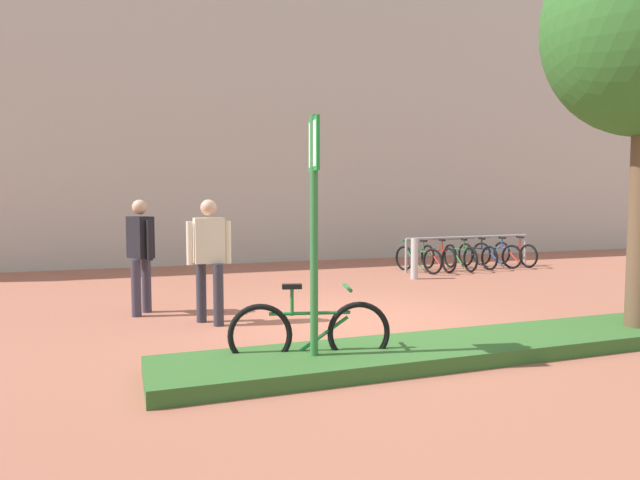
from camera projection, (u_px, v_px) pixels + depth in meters
name	position (u px, v px, depth m)	size (l,w,h in m)	color
ground_plane	(364.00, 321.00, 7.87)	(60.00, 60.00, 0.00)	#9E5B47
building_facade	(241.00, 82.00, 15.36)	(28.00, 1.20, 10.00)	#B2ADA3
planter_strip	(472.00, 346.00, 6.16)	(7.00, 1.10, 0.16)	#336028
parking_sign_post	(314.00, 206.00, 5.42)	(0.08, 0.36, 2.53)	#2D7238
bike_at_sign	(310.00, 333.00, 5.68)	(1.65, 0.52, 0.86)	black
bike_rack_cluster	(468.00, 255.00, 13.86)	(3.75, 1.85, 0.83)	#99999E
bollard_steel	(414.00, 259.00, 12.04)	(0.16, 0.16, 0.90)	#ADADB2
person_suited_navy	(141.00, 249.00, 8.24)	(0.40, 0.55, 1.72)	#383342
person_shirt_white	(209.00, 253.00, 7.59)	(0.61, 0.46, 1.72)	#2D2D38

